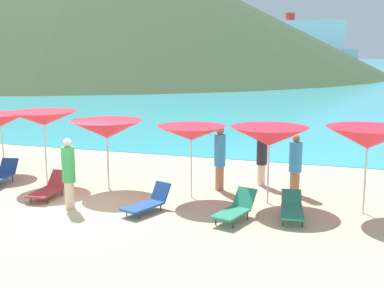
% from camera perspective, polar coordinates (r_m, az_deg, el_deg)
% --- Properties ---
extents(ground_plane, '(50.00, 100.00, 0.30)m').
position_cam_1_polar(ground_plane, '(22.66, 0.50, -0.20)').
color(ground_plane, beige).
extents(ocean_water, '(650.00, 440.00, 0.02)m').
position_cam_1_polar(ocean_water, '(238.23, 16.75, 8.98)').
color(ocean_water, '#38B7CC').
rests_on(ocean_water, ground_plane).
extents(headland_hill, '(117.94, 117.94, 29.73)m').
position_cam_1_polar(headland_hill, '(108.52, -11.20, 15.92)').
color(headland_hill, '#384C2D').
rests_on(headland_hill, ground_plane).
extents(umbrella_1, '(1.90, 1.90, 2.03)m').
position_cam_1_polar(umbrella_1, '(17.87, -21.29, 2.63)').
color(umbrella_1, silver).
rests_on(umbrella_1, ground_plane).
extents(umbrella_2, '(2.09, 2.09, 2.28)m').
position_cam_1_polar(umbrella_2, '(15.82, -16.81, 2.87)').
color(umbrella_2, silver).
rests_on(umbrella_2, ground_plane).
extents(umbrella_3, '(2.36, 2.36, 2.08)m').
position_cam_1_polar(umbrella_3, '(14.79, -9.84, 1.69)').
color(umbrella_3, silver).
rests_on(umbrella_3, ground_plane).
extents(umbrella_4, '(2.05, 2.05, 2.05)m').
position_cam_1_polar(umbrella_4, '(13.68, -0.09, 1.27)').
color(umbrella_4, silver).
rests_on(umbrella_4, ground_plane).
extents(umbrella_5, '(2.14, 2.14, 2.11)m').
position_cam_1_polar(umbrella_5, '(13.28, 8.95, 0.88)').
color(umbrella_5, silver).
rests_on(umbrella_5, ground_plane).
extents(umbrella_6, '(2.23, 2.23, 2.23)m').
position_cam_1_polar(umbrella_6, '(12.98, 19.72, 0.66)').
color(umbrella_6, silver).
rests_on(umbrella_6, ground_plane).
extents(lounge_chair_1, '(0.97, 1.50, 0.67)m').
position_cam_1_polar(lounge_chair_1, '(12.79, -5.10, -6.70)').
color(lounge_chair_1, '#1E478C').
rests_on(lounge_chair_1, ground_plane).
extents(lounge_chair_2, '(0.71, 1.63, 0.63)m').
position_cam_1_polar(lounge_chair_2, '(14.59, -16.15, -4.89)').
color(lounge_chair_2, '#A53333').
rests_on(lounge_chair_2, ground_plane).
extents(lounge_chair_3, '(0.91, 1.50, 0.69)m').
position_cam_1_polar(lounge_chair_3, '(12.14, 5.08, -7.44)').
color(lounge_chair_3, '#268C66').
rests_on(lounge_chair_3, ground_plane).
extents(lounge_chair_4, '(0.89, 1.66, 0.69)m').
position_cam_1_polar(lounge_chair_4, '(16.52, -21.29, -3.29)').
color(lounge_chair_4, '#1E478C').
rests_on(lounge_chair_4, ground_plane).
extents(lounge_chair_6, '(0.75, 1.64, 0.55)m').
position_cam_1_polar(lounge_chair_6, '(12.46, 11.53, -7.28)').
color(lounge_chair_6, '#268C66').
rests_on(lounge_chair_6, ground_plane).
extents(beachgoer_0, '(0.34, 0.34, 1.93)m').
position_cam_1_polar(beachgoer_0, '(14.58, 3.24, -1.43)').
color(beachgoer_0, '#A3704C').
rests_on(beachgoer_0, ground_plane).
extents(beachgoer_1, '(0.37, 0.37, 1.75)m').
position_cam_1_polar(beachgoer_1, '(14.45, 11.90, -2.20)').
color(beachgoer_1, '#A3704C').
rests_on(beachgoer_1, ground_plane).
extents(beachgoer_2, '(0.32, 0.32, 1.73)m').
position_cam_1_polar(beachgoer_2, '(15.25, 8.10, -1.42)').
color(beachgoer_2, beige).
rests_on(beachgoer_2, ground_plane).
extents(beachgoer_4, '(0.34, 0.34, 1.87)m').
position_cam_1_polar(beachgoer_4, '(13.23, -14.13, -3.11)').
color(beachgoer_4, beige).
rests_on(beachgoer_4, ground_plane).
extents(cruise_ship, '(43.35, 18.86, 20.34)m').
position_cam_1_polar(cruise_ship, '(208.35, 12.67, 11.16)').
color(cruise_ship, silver).
rests_on(cruise_ship, ocean_water).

